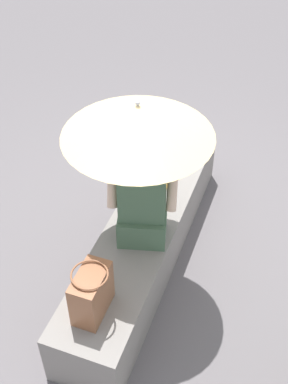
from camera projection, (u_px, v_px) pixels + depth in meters
ground_plane at (145, 258)px, 4.04m from camera, size 14.00×14.00×0.00m
stone_bench at (145, 239)px, 3.89m from camera, size 2.43×0.51×0.45m
person_seated at (142, 197)px, 3.35m from camera, size 0.36×0.51×0.90m
parasol at (138, 121)px, 2.96m from camera, size 0.96×0.96×1.13m
handbag_black at (92, 293)px, 3.01m from camera, size 0.31×0.23×0.36m
magazine at (167, 175)px, 4.11m from camera, size 0.33×0.28×0.01m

